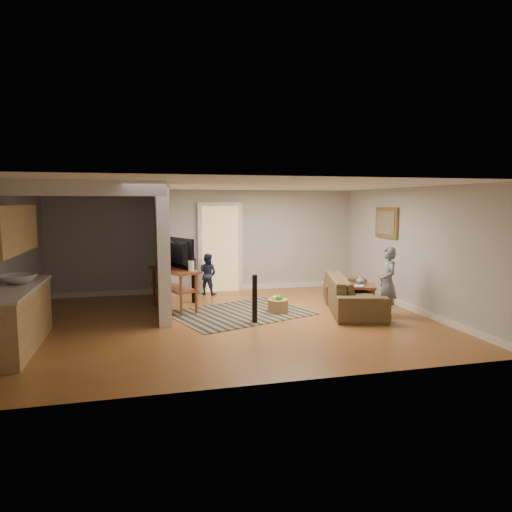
% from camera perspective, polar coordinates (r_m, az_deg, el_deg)
% --- Properties ---
extents(ground, '(7.50, 7.50, 0.00)m').
position_cam_1_polar(ground, '(8.56, -3.13, -8.15)').
color(ground, brown).
rests_on(ground, ground).
extents(room_shell, '(7.54, 6.02, 2.52)m').
position_cam_1_polar(room_shell, '(8.60, -10.73, 1.69)').
color(room_shell, '#A7A5A0').
rests_on(room_shell, ground).
extents(area_rug, '(3.11, 2.69, 0.01)m').
position_cam_1_polar(area_rug, '(9.16, -1.91, -7.11)').
color(area_rug, black).
rests_on(area_rug, ground).
extents(sofa, '(1.59, 2.59, 0.71)m').
position_cam_1_polar(sofa, '(9.64, 11.99, -6.60)').
color(sofa, '#4D4126').
rests_on(sofa, ground).
extents(coffee_table, '(1.22, 0.99, 0.63)m').
position_cam_1_polar(coffee_table, '(10.16, 11.75, -4.03)').
color(coffee_table, '#602916').
rests_on(coffee_table, ground).
extents(tv_console, '(1.02, 1.45, 1.17)m').
position_cam_1_polar(tv_console, '(9.45, -10.11, -2.01)').
color(tv_console, '#602916').
rests_on(tv_console, ground).
extents(speaker_left, '(0.10, 0.10, 0.89)m').
position_cam_1_polar(speaker_left, '(8.35, -0.18, -5.38)').
color(speaker_left, black).
rests_on(speaker_left, ground).
extents(speaker_right, '(0.13, 0.13, 0.98)m').
position_cam_1_polar(speaker_right, '(10.08, -7.72, -3.09)').
color(speaker_right, black).
rests_on(speaker_right, ground).
extents(toy_basket, '(0.41, 0.41, 0.36)m').
position_cam_1_polar(toy_basket, '(9.19, 2.77, -6.14)').
color(toy_basket, '#8E613D').
rests_on(toy_basket, ground).
extents(child, '(0.39, 0.53, 1.35)m').
position_cam_1_polar(child, '(9.26, 16.00, -7.25)').
color(child, gray).
rests_on(child, ground).
extents(toddler, '(0.61, 0.57, 0.99)m').
position_cam_1_polar(toddler, '(11.04, -6.07, -4.80)').
color(toddler, '#1D233C').
rests_on(toddler, ground).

